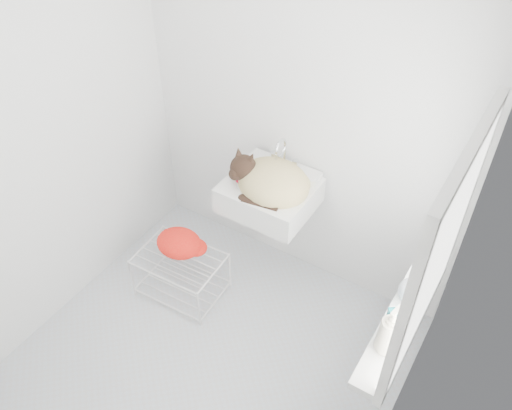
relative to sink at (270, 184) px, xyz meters
The scene contains 15 objects.
floor 1.13m from the sink, 85.88° to the right, with size 2.20×2.00×0.02m, color #B0B7BF.
back_wall 0.48m from the sink, 78.41° to the left, with size 2.20×0.02×2.50m, color silver.
right_wall 1.43m from the sink, 32.69° to the right, with size 0.02×2.00×2.50m, color silver.
left_wall 1.34m from the sink, 144.74° to the right, with size 0.02×2.00×2.50m, color silver.
window_glass 1.36m from the sink, 25.38° to the right, with size 0.01×0.80×1.00m, color white.
window_frame 1.34m from the sink, 25.67° to the right, with size 0.04×0.90×1.10m, color white.
windowsill 1.19m from the sink, 26.92° to the right, with size 0.16×0.88×0.04m, color white.
sink is the anchor object (origin of this frame).
faucet 0.23m from the sink, 90.00° to the left, with size 0.20×0.14×0.20m, color silver, non-canonical shape.
cat 0.05m from the sink, 58.47° to the right, with size 0.51×0.43×0.31m.
wire_rack 0.93m from the sink, 134.94° to the right, with size 0.55×0.39×0.33m, color silver.
towel 0.78m from the sink, 141.08° to the right, with size 0.32×0.23×0.13m, color red.
bottle_a 1.29m from the sink, 34.98° to the right, with size 0.09×0.09×0.23m, color beige.
bottle_b 1.22m from the sink, 30.26° to the right, with size 0.08×0.08×0.18m, color teal.
bottle_c 1.13m from the sink, 20.94° to the right, with size 0.14×0.14×0.18m, color silver.
Camera 1 is at (1.23, -1.46, 2.92)m, focal length 36.82 mm.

